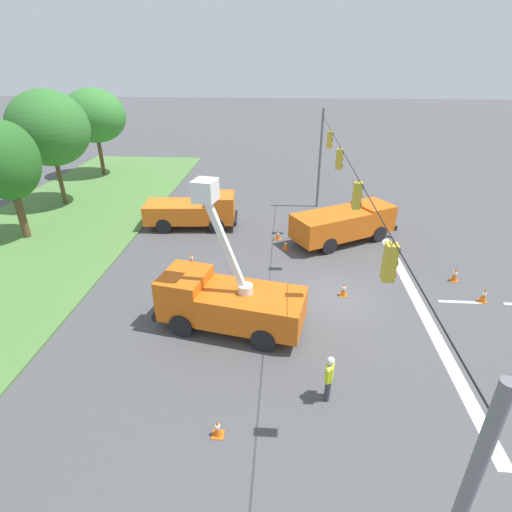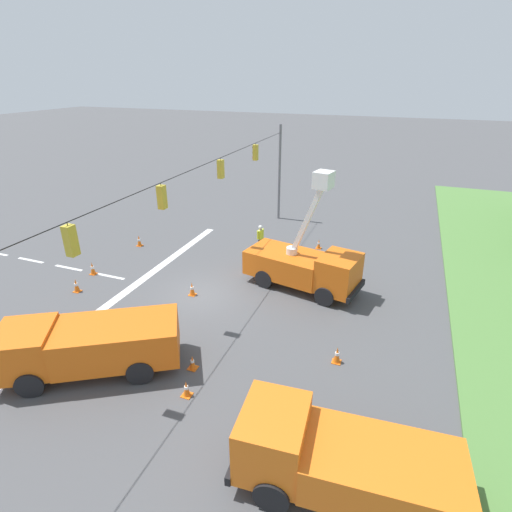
% 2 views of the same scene
% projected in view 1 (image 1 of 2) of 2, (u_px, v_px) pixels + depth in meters
% --- Properties ---
extents(ground_plane, '(200.00, 200.00, 0.00)m').
position_uv_depth(ground_plane, '(334.00, 297.00, 19.25)').
color(ground_plane, '#4C4C4F').
extents(lane_markings, '(17.60, 15.25, 0.01)m').
position_uv_depth(lane_markings, '(449.00, 301.00, 18.90)').
color(lane_markings, silver).
rests_on(lane_markings, ground).
extents(signal_gantry, '(26.20, 0.33, 7.20)m').
position_uv_depth(signal_gantry, '(343.00, 207.00, 17.16)').
color(signal_gantry, slate).
rests_on(signal_gantry, ground).
extents(tree_east, '(4.09, 3.55, 7.24)m').
position_uv_depth(tree_east, '(6.00, 161.00, 23.27)').
color(tree_east, brown).
rests_on(tree_east, ground).
extents(tree_far_east, '(5.45, 5.67, 8.40)m').
position_uv_depth(tree_far_east, '(49.00, 128.00, 28.61)').
color(tree_far_east, brown).
rests_on(tree_far_east, ground).
extents(tree_east_end, '(5.19, 5.68, 7.89)m').
position_uv_depth(tree_east_end, '(94.00, 116.00, 36.36)').
color(tree_east_end, brown).
rests_on(tree_east_end, ground).
extents(utility_truck_bucket_lift, '(3.53, 6.48, 6.40)m').
position_uv_depth(utility_truck_bucket_lift, '(227.00, 299.00, 16.59)').
color(utility_truck_bucket_lift, orange).
rests_on(utility_truck_bucket_lift, ground).
extents(utility_truck_support_near, '(5.40, 6.90, 2.11)m').
position_uv_depth(utility_truck_support_near, '(344.00, 223.00, 24.53)').
color(utility_truck_support_near, orange).
rests_on(utility_truck_support_near, ground).
extents(utility_truck_support_far, '(2.73, 6.21, 2.29)m').
position_uv_depth(utility_truck_support_far, '(194.00, 211.00, 26.58)').
color(utility_truck_support_far, orange).
rests_on(utility_truck_support_far, ground).
extents(road_worker, '(0.63, 0.34, 1.77)m').
position_uv_depth(road_worker, '(329.00, 376.00, 13.14)').
color(road_worker, '#383842').
rests_on(road_worker, ground).
extents(traffic_cone_foreground_right, '(0.36, 0.36, 0.75)m').
position_uv_depth(traffic_cone_foreground_right, '(484.00, 295.00, 18.74)').
color(traffic_cone_foreground_right, orange).
rests_on(traffic_cone_foreground_right, ground).
extents(traffic_cone_mid_left, '(0.36, 0.36, 0.75)m').
position_uv_depth(traffic_cone_mid_left, '(455.00, 274.00, 20.49)').
color(traffic_cone_mid_left, orange).
rests_on(traffic_cone_mid_left, ground).
extents(traffic_cone_mid_right, '(0.36, 0.36, 0.65)m').
position_uv_depth(traffic_cone_mid_right, '(218.00, 428.00, 12.12)').
color(traffic_cone_mid_right, orange).
rests_on(traffic_cone_mid_right, ground).
extents(traffic_cone_near_bucket, '(0.36, 0.36, 0.61)m').
position_uv_depth(traffic_cone_near_bucket, '(286.00, 244.00, 23.92)').
color(traffic_cone_near_bucket, orange).
rests_on(traffic_cone_near_bucket, ground).
extents(traffic_cone_lane_edge_a, '(0.36, 0.36, 0.65)m').
position_uv_depth(traffic_cone_lane_edge_a, '(278.00, 235.00, 25.15)').
color(traffic_cone_lane_edge_a, orange).
rests_on(traffic_cone_lane_edge_a, ground).
extents(traffic_cone_lane_edge_b, '(0.36, 0.36, 0.73)m').
position_uv_depth(traffic_cone_lane_edge_b, '(344.00, 289.00, 19.22)').
color(traffic_cone_lane_edge_b, orange).
rests_on(traffic_cone_lane_edge_b, ground).
extents(traffic_cone_far_left, '(0.36, 0.36, 0.73)m').
position_uv_depth(traffic_cone_far_left, '(192.00, 259.00, 22.11)').
color(traffic_cone_far_left, orange).
rests_on(traffic_cone_far_left, ground).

